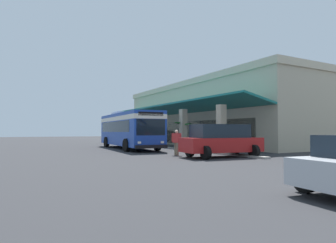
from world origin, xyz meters
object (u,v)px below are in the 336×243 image
at_px(transit_bus, 128,128).
at_px(potted_palm, 182,143).
at_px(parked_suv_red, 221,140).
at_px(pedestrian, 176,141).

height_order(transit_bus, potted_palm, transit_bus).
relative_size(parked_suv_red, pedestrian, 3.03).
distance_m(transit_bus, pedestrian, 8.37).
bearing_deg(transit_bus, pedestrian, 0.41).
relative_size(pedestrian, potted_palm, 0.69).
xyz_separation_m(pedestrian, potted_palm, (-5.97, 4.16, -0.40)).
height_order(parked_suv_red, potted_palm, potted_palm).
xyz_separation_m(transit_bus, parked_suv_red, (10.80, 1.69, -0.84)).
bearing_deg(potted_palm, transit_bus, -119.08).
xyz_separation_m(transit_bus, pedestrian, (8.32, 0.06, -0.93)).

